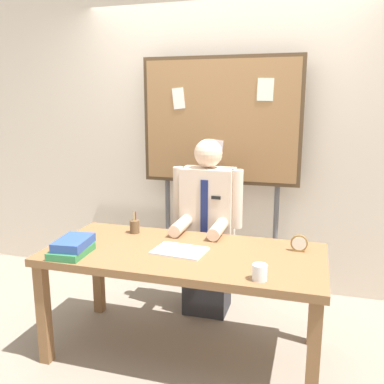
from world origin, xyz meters
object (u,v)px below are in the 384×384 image
(book_stack, at_px, (72,247))
(coffee_mug, at_px, (260,272))
(desk_clock, at_px, (299,244))
(bulletin_board, at_px, (220,125))
(pen_holder, at_px, (135,226))
(person, at_px, (207,234))
(desk, at_px, (184,263))
(open_notebook, at_px, (180,251))

(book_stack, relative_size, coffee_mug, 3.51)
(book_stack, height_order, coffee_mug, book_stack)
(desk_clock, bearing_deg, bulletin_board, 130.86)
(pen_holder, bearing_deg, person, 37.85)
(desk, bearing_deg, desk_clock, 16.09)
(open_notebook, xyz_separation_m, desk_clock, (0.73, 0.23, 0.04))
(person, bearing_deg, open_notebook, -91.85)
(bulletin_board, relative_size, pen_holder, 12.72)
(open_notebook, bearing_deg, person, 88.15)
(desk, height_order, coffee_mug, coffee_mug)
(bulletin_board, xyz_separation_m, open_notebook, (-0.02, -1.05, -0.75))
(desk, distance_m, pen_holder, 0.54)
(pen_holder, bearing_deg, coffee_mug, -30.05)
(open_notebook, height_order, pen_holder, pen_holder)
(desk, xyz_separation_m, bulletin_board, (0.00, 1.03, 0.83))
(coffee_mug, distance_m, pen_holder, 1.14)
(coffee_mug, bearing_deg, pen_holder, 149.95)
(desk, height_order, book_stack, book_stack)
(desk, xyz_separation_m, book_stack, (-0.65, -0.26, 0.13))
(desk_clock, relative_size, pen_holder, 0.68)
(open_notebook, xyz_separation_m, coffee_mug, (0.55, -0.29, 0.04))
(desk, xyz_separation_m, person, (0.00, 0.61, 0.00))
(bulletin_board, xyz_separation_m, coffee_mug, (0.53, -1.34, -0.71))
(desk_clock, xyz_separation_m, pen_holder, (-1.17, 0.05, 0.00))
(desk_clock, bearing_deg, pen_holder, 177.46)
(bulletin_board, bearing_deg, open_notebook, -91.12)
(bulletin_board, relative_size, book_stack, 6.55)
(bulletin_board, bearing_deg, desk_clock, -49.14)
(bulletin_board, distance_m, coffee_mug, 1.61)
(open_notebook, relative_size, coffee_mug, 3.71)
(book_stack, bearing_deg, desk, 21.37)
(person, height_order, desk_clock, person)
(pen_holder, bearing_deg, desk_clock, -2.54)
(person, height_order, bulletin_board, bulletin_board)
(person, xyz_separation_m, book_stack, (-0.65, -0.87, 0.13))
(desk, bearing_deg, person, 90.00)
(bulletin_board, bearing_deg, coffee_mug, -68.53)
(open_notebook, distance_m, coffee_mug, 0.62)
(bulletin_board, height_order, pen_holder, bulletin_board)
(desk, height_order, bulletin_board, bulletin_board)
(desk, distance_m, bulletin_board, 1.32)
(desk, height_order, open_notebook, open_notebook)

